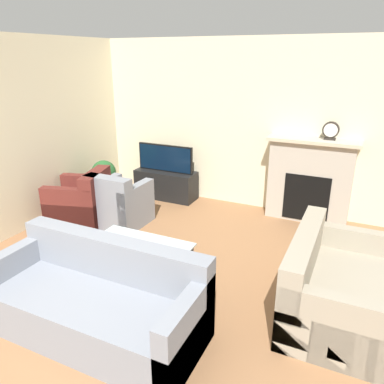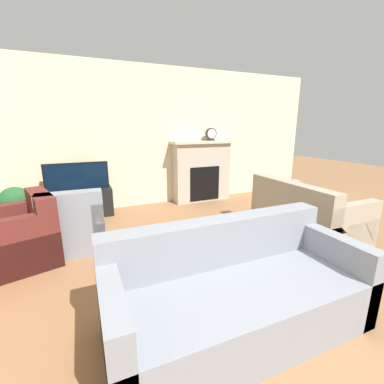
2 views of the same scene
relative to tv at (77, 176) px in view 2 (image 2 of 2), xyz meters
name	(u,v)px [view 2 (image 2 of 2)]	position (x,y,z in m)	size (l,w,h in m)	color
wall_back	(141,138)	(1.21, 0.32, 0.62)	(7.87, 0.06, 2.70)	beige
fireplace	(202,170)	(2.43, 0.12, -0.07)	(1.33, 0.40, 1.28)	#B2A899
tv_stand	(80,203)	(0.00, 0.00, -0.48)	(1.09, 0.42, 0.50)	black
tv	(77,176)	(0.00, 0.00, 0.00)	(1.03, 0.06, 0.47)	black
couch_sectional	(236,293)	(1.11, -3.30, -0.44)	(2.01, 0.86, 0.82)	gray
couch_loveseat	(304,216)	(3.04, -2.15, -0.44)	(0.90, 1.49, 0.82)	#9E937F
armchair_by_window	(20,239)	(-0.64, -1.48, -0.43)	(0.97, 0.96, 0.82)	#5B231E
armchair_accent	(74,226)	(-0.08, -1.30, -0.43)	(0.74, 0.76, 0.82)	gray
coffee_table	(177,240)	(0.97, -2.34, -0.37)	(1.16, 0.57, 0.40)	#333338
potted_plant	(17,210)	(-0.80, -0.71, -0.29)	(0.41, 0.41, 0.77)	#AD704C
mantel_clock	(211,134)	(2.65, 0.12, 0.68)	(0.23, 0.07, 0.26)	#28231E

